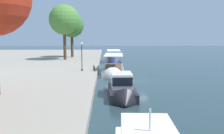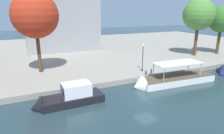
% 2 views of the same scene
% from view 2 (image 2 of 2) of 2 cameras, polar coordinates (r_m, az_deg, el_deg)
% --- Properties ---
extents(ground_plane, '(220.00, 220.00, 0.00)m').
position_cam_2_polar(ground_plane, '(24.28, 10.17, -9.47)').
color(ground_plane, '#23383D').
extents(dock_promenade, '(120.00, 55.00, 0.77)m').
position_cam_2_polar(dock_promenade, '(53.74, -10.46, 4.89)').
color(dock_promenade, gray).
rests_on(dock_promenade, ground_plane).
extents(motor_yacht_1, '(8.13, 2.79, 4.39)m').
position_cam_2_polar(motor_yacht_1, '(23.26, -12.96, -9.22)').
color(motor_yacht_1, black).
rests_on(motor_yacht_1, ground_plane).
extents(tour_boat_2, '(13.24, 3.97, 4.34)m').
position_cam_2_polar(tour_boat_2, '(30.24, 16.61, -3.96)').
color(tour_boat_2, silver).
rests_on(tour_boat_2, ground_plane).
extents(mooring_bollard_0, '(0.26, 0.26, 0.69)m').
position_cam_2_polar(mooring_bollard_0, '(30.94, 9.96, -1.62)').
color(mooring_bollard_0, '#2D2D33').
rests_on(mooring_bollard_0, dock_promenade).
extents(mooring_bollard_1, '(0.24, 0.24, 0.80)m').
position_cam_2_polar(mooring_bollard_1, '(31.67, 11.42, -1.18)').
color(mooring_bollard_1, '#2D2D33').
rests_on(mooring_bollard_1, dock_promenade).
extents(lamp_post, '(0.40, 0.40, 4.50)m').
position_cam_2_polar(lamp_post, '(32.28, 9.03, 3.55)').
color(lamp_post, black).
rests_on(lamp_post, dock_promenade).
extents(tree_0, '(6.07, 6.07, 11.05)m').
position_cam_2_polar(tree_0, '(51.97, 29.25, 12.08)').
color(tree_0, '#4C3823').
rests_on(tree_0, dock_promenade).
extents(tree_1, '(7.12, 7.12, 12.62)m').
position_cam_2_polar(tree_1, '(32.90, -21.73, 14.01)').
color(tree_1, '#4C3823').
rests_on(tree_1, dock_promenade).
extents(tree_5, '(6.76, 6.76, 12.40)m').
position_cam_2_polar(tree_5, '(47.64, 24.30, 13.76)').
color(tree_5, '#4C3823').
rests_on(tree_5, dock_promenade).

